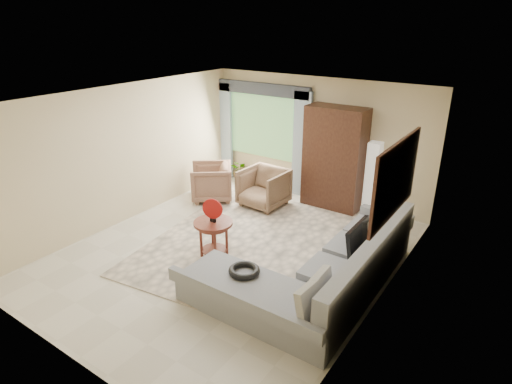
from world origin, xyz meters
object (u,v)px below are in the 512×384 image
Objects in this scene: armchair_left at (211,182)px; armchair_right at (264,188)px; potted_plant at (241,171)px; armoire at (334,158)px; floor_lamp at (372,179)px; tv_screen at (359,239)px; sectional_sofa at (324,276)px; coffee_table at (214,238)px.

armchair_right is at bearing 67.50° from armchair_left.
armchair_left is 1.22m from potted_plant.
armoire reaches higher than floor_lamp.
tv_screen is at bearing -31.81° from potted_plant.
sectional_sofa is 3.24m from armoire.
armchair_right reaches higher than armchair_left.
coffee_table is 2.45m from armchair_left.
armchair_left is at bearing 153.61° from sectional_sofa.
coffee_table is at bearing 2.31° from armchair_left.
sectional_sofa reaches higher than armchair_right.
potted_plant is (-1.70, 3.06, -0.07)m from coffee_table.
tv_screen is 0.49× the size of floor_lamp.
sectional_sofa is 1.65× the size of armoire.
floor_lamp is (0.80, 0.06, -0.30)m from armoire.
tv_screen reaches higher than potted_plant.
armchair_right is 2.19m from floor_lamp.
tv_screen is 4.03m from armchair_left.
coffee_table is 2.23m from armchair_right.
armoire is at bearing 37.17° from armchair_right.
armchair_left is at bearing 130.89° from coffee_table.
sectional_sofa is at bearing -37.89° from armchair_right.
potted_plant is at bearing 145.99° from armchair_left.
armchair_left is 0.41× the size of armoire.
tv_screen is at bearing -73.85° from floor_lamp.
sectional_sofa is 3.90× the size of armchair_right.
coffee_table is 1.19× the size of potted_plant.
armoire is (0.72, 2.98, 0.71)m from coffee_table.
coffee_table is at bearing -164.22° from tv_screen.
coffee_table is (-1.95, -0.09, 0.05)m from sectional_sofa.
floor_lamp reaches higher than armchair_right.
armchair_left reaches higher than potted_plant.
floor_lamp is at bearing 72.31° from armchair_left.
armoire is at bearing -1.78° from potted_plant.
coffee_table reaches higher than potted_plant.
sectional_sofa is 5.40× the size of coffee_table.
sectional_sofa reaches higher than coffee_table.
armchair_right is 0.42× the size of armoire.
tv_screen is at bearing 15.78° from coffee_table.
armoire reaches higher than armchair_right.
floor_lamp is (3.22, -0.02, 0.48)m from potted_plant.
floor_lamp is (1.52, 3.04, 0.41)m from coffee_table.
armchair_left is 2.67m from armoire.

